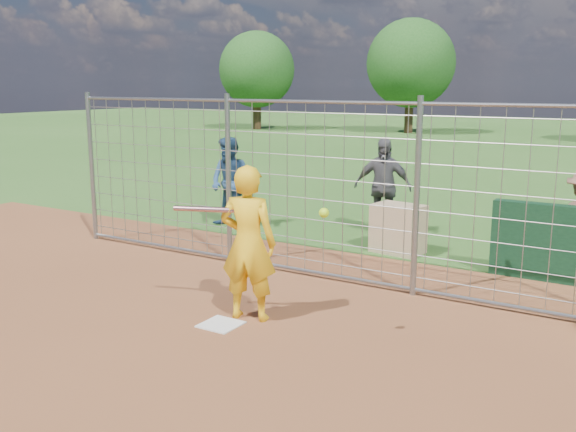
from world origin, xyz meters
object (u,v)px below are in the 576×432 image
Objects in this scene: batter at (248,243)px; bystander_a at (230,183)px; equipment_bin at (398,229)px; bystander_b at (383,187)px.

batter reaches higher than bystander_a.
batter is 2.30× the size of equipment_bin.
equipment_bin is (0.74, -1.04, -0.50)m from bystander_b.
bystander_b is (-0.40, 4.84, -0.03)m from batter.
batter is 5.00m from bystander_a.
batter is 4.86m from bystander_b.
equipment_bin is at bearing -110.57° from batter.
batter is at bearing -45.49° from bystander_a.
batter is 1.03× the size of bystander_b.
equipment_bin is (3.48, -0.08, -0.48)m from bystander_a.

